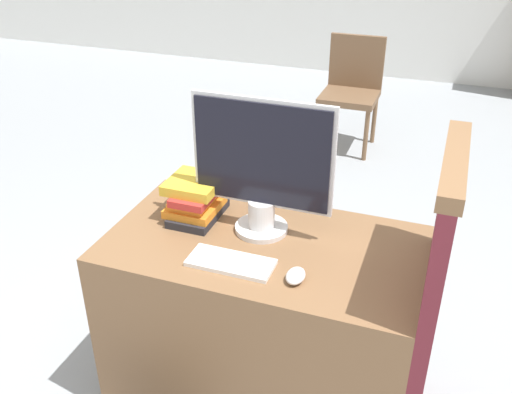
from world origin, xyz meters
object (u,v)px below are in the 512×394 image
Objects in this scene: monitor at (262,167)px; keyboard at (231,263)px; mouse at (296,276)px; far_chair at (352,86)px; book_stack at (196,199)px.

monitor is 1.76× the size of keyboard.
monitor reaches higher than keyboard.
far_chair is at bearing 97.57° from mouse.
book_stack is 2.71m from far_chair.
mouse is 0.56m from book_stack.
monitor is 0.36m from keyboard.
book_stack is (-0.25, 0.26, 0.07)m from keyboard.
far_chair is at bearing 87.97° from book_stack.
monitor is 0.60× the size of far_chair.
monitor is at bearing 84.42° from keyboard.
book_stack is (-0.49, 0.27, 0.06)m from mouse.
far_chair is at bearing 93.04° from keyboard.
book_stack reaches higher than keyboard.
keyboard is at bearing -95.58° from monitor.
mouse is 0.38× the size of book_stack.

